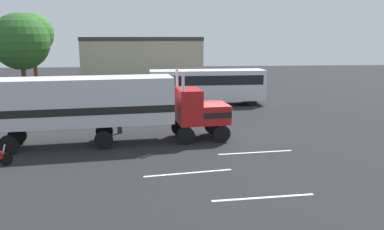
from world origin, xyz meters
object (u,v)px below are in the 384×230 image
object	(u,v)px
semi_truck	(104,104)
parked_car	(25,109)
tree_center	(21,42)
person_bystander	(119,121)
parked_bus	(207,84)
tree_left	(33,34)

from	to	relation	value
semi_truck	parked_car	xyz separation A→B (m)	(-7.36, 7.82, -1.72)
semi_truck	tree_center	world-z (taller)	tree_center
semi_truck	person_bystander	xyz separation A→B (m)	(0.61, 2.56, -1.63)
person_bystander	parked_bus	bearing A→B (deg)	53.96
tree_center	semi_truck	bearing A→B (deg)	-57.11
person_bystander	tree_left	xyz separation A→B (m)	(-10.66, 17.52, 5.90)
person_bystander	tree_center	size ratio (longest dim) A/B	0.19
semi_truck	tree_center	size ratio (longest dim) A/B	1.64
person_bystander	tree_left	bearing A→B (deg)	121.33
parked_car	parked_bus	bearing A→B (deg)	17.97
person_bystander	tree_left	size ratio (longest dim) A/B	0.18
semi_truck	tree_left	bearing A→B (deg)	116.61
tree_left	person_bystander	bearing A→B (deg)	-58.67
semi_truck	tree_left	xyz separation A→B (m)	(-10.06, 20.08, 4.27)
semi_truck	tree_center	bearing A→B (deg)	122.89
parked_bus	tree_center	distance (m)	18.22
person_bystander	parked_car	distance (m)	9.54
person_bystander	parked_bus	world-z (taller)	parked_bus
semi_truck	parked_car	world-z (taller)	semi_truck
parked_car	person_bystander	bearing A→B (deg)	-33.43
person_bystander	tree_center	xyz separation A→B (m)	(-10.19, 12.26, 5.16)
semi_truck	parked_bus	world-z (taller)	semi_truck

